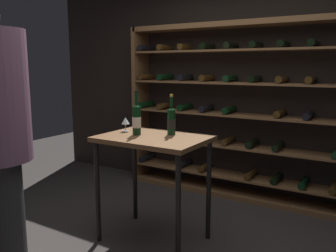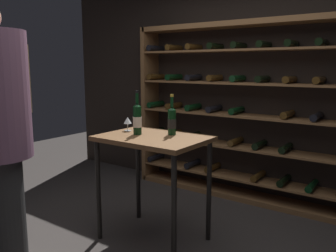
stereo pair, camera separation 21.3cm
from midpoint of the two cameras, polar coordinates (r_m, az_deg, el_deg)
name	(u,v)px [view 1 (the left image)]	position (r m, az deg, el deg)	size (l,w,h in m)	color
back_wall	(243,76)	(4.39, 10.52, 7.86)	(5.73, 0.10, 2.88)	black
wine_rack	(241,112)	(4.20, 10.23, 2.23)	(2.94, 0.32, 2.06)	brown
tasting_table	(153,151)	(3.12, -4.35, -4.01)	(0.92, 0.65, 0.96)	brown
wine_bottle_red_label	(137,119)	(3.16, -7.01, 1.09)	(0.08, 0.08, 0.39)	black
wine_bottle_amber_reserve	(171,121)	(3.14, -1.40, 0.87)	(0.08, 0.08, 0.36)	black
wine_glass_stemmed_right	(125,121)	(3.34, -8.67, 0.72)	(0.08, 0.08, 0.13)	silver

